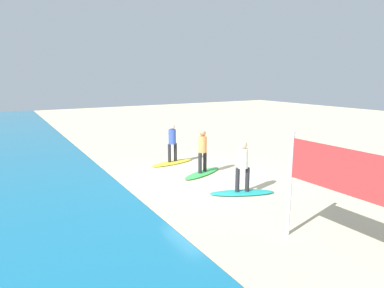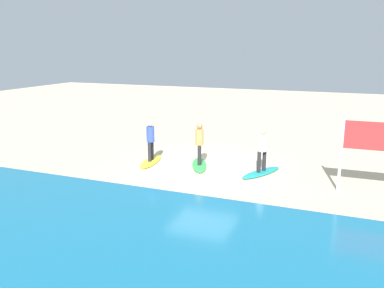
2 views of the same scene
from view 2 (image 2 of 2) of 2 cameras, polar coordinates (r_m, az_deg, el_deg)
name	(u,v)px [view 2 (image 2 of 2)]	position (r m, az deg, el deg)	size (l,w,h in m)	color
ground_plane	(203,168)	(15.78, 1.60, -3.36)	(60.00, 60.00, 0.00)	beige
surfboard_teal	(261,172)	(15.25, 9.76, -3.99)	(2.10, 0.56, 0.09)	teal
surfer_teal	(262,147)	(14.98, 9.91, -0.37)	(0.32, 0.43, 1.64)	#232328
surfboard_green	(199,165)	(15.99, 1.04, -2.96)	(2.10, 0.56, 0.09)	green
surfer_green	(199,140)	(15.73, 1.06, 0.50)	(0.32, 0.44, 1.64)	#232328
surfboard_yellow	(151,161)	(16.56, -5.81, -2.44)	(2.10, 0.56, 0.09)	yellow
surfer_yellow	(151,138)	(16.31, -5.89, 0.90)	(0.32, 0.46, 1.64)	#232328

